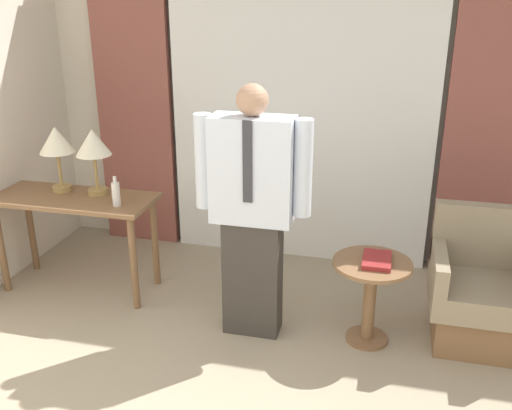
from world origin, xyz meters
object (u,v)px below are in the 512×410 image
Objects in this scene: table_lamp_right at (93,146)px; book at (377,260)px; bottle_near_edge at (116,194)px; person at (253,207)px; side_table at (370,288)px; desk at (75,212)px; armchair at (476,294)px; table_lamp_left at (56,143)px.

book is at bearing -8.37° from table_lamp_right.
bottle_near_edge is at bearing -37.35° from table_lamp_right.
person is at bearing -15.73° from table_lamp_right.
book reaches higher than side_table.
bottle_near_edge is (0.39, -0.09, 0.21)m from desk.
table_lamp_right is 0.57× the size of armchair.
table_lamp_left and table_lamp_right have the same top height.
table_lamp_right is 2.13m from side_table.
table_lamp_right reaches higher than book.
table_lamp_right is 1.31m from person.
desk is 0.51m from table_lamp_right.
book is (-0.63, -0.18, 0.25)m from armchair.
desk is 0.72× the size of person.
desk is 0.51m from table_lamp_left.
side_table is 0.20m from book.
armchair is (2.63, -0.12, -0.76)m from table_lamp_right.
table_lamp_left reaches higher than side_table.
bottle_near_edge is 2.44m from armchair.
person is 6.29× the size of book.
person is 0.82m from book.
bottle_near_edge is at bearing 170.62° from person.
armchair is at bearing -2.32° from table_lamp_left.
armchair is (2.78, -0.02, -0.28)m from desk.
armchair is (2.92, -0.12, -0.76)m from table_lamp_left.
table_lamp_right reaches higher than armchair.
desk is at bearing 174.68° from side_table.
armchair is at bearing -0.41° from desk.
person is 1.51m from armchair.
armchair reaches higher than book.
table_lamp_right is (0.14, 0.10, 0.48)m from desk.
table_lamp_left is 2.27× the size of bottle_near_edge.
armchair is (1.39, 0.23, -0.54)m from person.
table_lamp_left is 0.29m from table_lamp_right.
desk is 2.44× the size of table_lamp_left.
desk is 2.10× the size of side_table.
table_lamp_right is 1.86× the size of book.
person reaches higher than table_lamp_left.
table_lamp_left is at bearing 180.00° from table_lamp_right.
bottle_near_edge is at bearing 176.40° from book.
bottle_near_edge is at bearing -12.57° from desk.
person is at bearing -175.91° from side_table.
desk is at bearing -145.78° from table_lamp_right.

